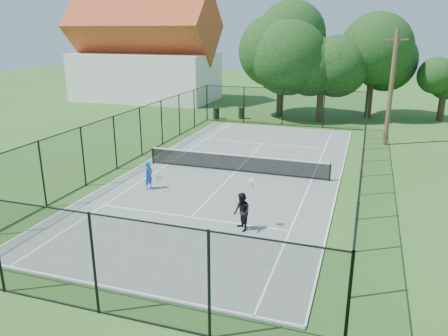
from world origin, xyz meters
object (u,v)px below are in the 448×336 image
(utility_pole, at_px, (391,88))
(player_black, at_px, (242,212))
(tennis_net, at_px, (236,162))
(trash_bin_right, at_px, (242,113))
(trash_bin_left, at_px, (216,113))
(player_blue, at_px, (149,175))

(utility_pole, xyz_separation_m, player_black, (-5.51, -15.88, -3.01))
(utility_pole, bearing_deg, tennis_net, -131.04)
(trash_bin_right, distance_m, utility_pole, 13.44)
(tennis_net, xyz_separation_m, utility_pole, (7.83, 9.00, 3.25))
(trash_bin_left, height_order, utility_pole, utility_pole)
(trash_bin_right, xyz_separation_m, player_blue, (0.69, -18.50, 0.25))
(trash_bin_left, relative_size, player_black, 0.48)
(trash_bin_left, bearing_deg, player_black, -68.21)
(trash_bin_left, bearing_deg, tennis_net, -66.69)
(trash_bin_left, distance_m, trash_bin_right, 2.21)
(tennis_net, bearing_deg, player_blue, -129.68)
(utility_pole, bearing_deg, trash_bin_left, 160.78)
(tennis_net, distance_m, trash_bin_right, 15.15)
(player_blue, relative_size, player_black, 0.67)
(trash_bin_left, xyz_separation_m, utility_pole, (13.78, -4.80, 3.33))
(trash_bin_right, xyz_separation_m, utility_pole, (11.73, -5.63, 3.33))
(utility_pole, bearing_deg, trash_bin_right, 154.35)
(player_black, bearing_deg, utility_pole, 70.87)
(trash_bin_right, bearing_deg, utility_pole, -25.65)
(tennis_net, relative_size, trash_bin_left, 10.33)
(trash_bin_left, distance_m, player_blue, 17.88)
(trash_bin_right, height_order, utility_pole, utility_pole)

